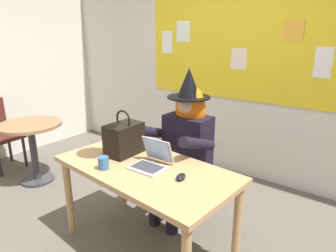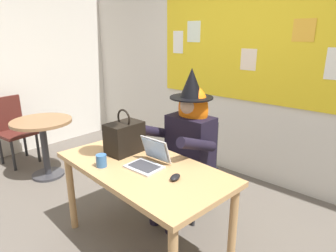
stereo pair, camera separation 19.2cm
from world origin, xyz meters
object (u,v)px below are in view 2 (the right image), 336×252
(desk_main, at_px, (143,176))
(chair_at_desk, at_px, (193,161))
(chair_spare_by_window, at_px, (13,127))
(side_table_round, at_px, (43,136))
(laptop, at_px, (149,160))
(computer_mouse, at_px, (175,177))
(coffee_mug, at_px, (101,161))
(person_costumed, at_px, (186,137))
(handbag, at_px, (125,137))

(desk_main, distance_m, chair_at_desk, 0.74)
(desk_main, distance_m, chair_spare_by_window, 2.55)
(side_table_round, relative_size, chair_spare_by_window, 0.80)
(laptop, height_order, computer_mouse, laptop)
(desk_main, relative_size, coffee_mug, 15.31)
(computer_mouse, height_order, coffee_mug, coffee_mug)
(laptop, bearing_deg, computer_mouse, -8.44)
(chair_at_desk, bearing_deg, side_table_round, -75.27)
(desk_main, relative_size, side_table_round, 2.01)
(desk_main, height_order, computer_mouse, computer_mouse)
(laptop, bearing_deg, coffee_mug, -137.43)
(chair_at_desk, distance_m, person_costumed, 0.31)
(computer_mouse, xyz_separation_m, side_table_round, (-2.16, 0.09, -0.22))
(handbag, xyz_separation_m, side_table_round, (-1.52, -0.00, -0.34))
(laptop, height_order, side_table_round, laptop)
(desk_main, height_order, coffee_mug, coffee_mug)
(coffee_mug, height_order, chair_spare_by_window, chair_spare_by_window)
(coffee_mug, height_order, side_table_round, coffee_mug)
(chair_spare_by_window, bearing_deg, person_costumed, 7.90)
(computer_mouse, xyz_separation_m, handbag, (-0.64, 0.09, 0.12))
(laptop, height_order, coffee_mug, laptop)
(handbag, relative_size, chair_spare_by_window, 0.42)
(desk_main, distance_m, coffee_mug, 0.34)
(chair_at_desk, bearing_deg, laptop, 2.71)
(chair_spare_by_window, bearing_deg, laptop, -4.93)
(chair_at_desk, xyz_separation_m, computer_mouse, (0.39, -0.73, 0.24))
(laptop, distance_m, handbag, 0.35)
(chair_at_desk, bearing_deg, person_costumed, -1.90)
(computer_mouse, distance_m, coffee_mug, 0.59)
(desk_main, distance_m, laptop, 0.15)
(coffee_mug, relative_size, side_table_round, 0.13)
(computer_mouse, relative_size, handbag, 0.28)
(coffee_mug, distance_m, side_table_round, 1.65)
(person_costumed, xyz_separation_m, chair_spare_by_window, (-2.50, -0.58, -0.29))
(laptop, height_order, chair_spare_by_window, laptop)
(laptop, bearing_deg, chair_at_desk, 96.23)
(side_table_round, bearing_deg, chair_spare_by_window, -174.74)
(desk_main, xyz_separation_m, laptop, (0.04, 0.03, 0.14))
(chair_at_desk, bearing_deg, chair_spare_by_window, -79.36)
(laptop, xyz_separation_m, side_table_round, (-1.86, 0.05, -0.25))
(handbag, bearing_deg, chair_spare_by_window, -178.26)
(person_costumed, relative_size, coffee_mug, 14.90)
(desk_main, xyz_separation_m, chair_at_desk, (-0.06, 0.72, -0.13))
(coffee_mug, bearing_deg, handbag, 105.55)
(desk_main, relative_size, handbag, 3.85)
(desk_main, distance_m, computer_mouse, 0.35)
(laptop, distance_m, chair_spare_by_window, 2.60)
(side_table_round, bearing_deg, desk_main, -2.61)
(chair_spare_by_window, bearing_deg, chair_at_desk, 10.58)
(side_table_round, xyz_separation_m, chair_spare_by_window, (-0.73, -0.07, -0.03))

